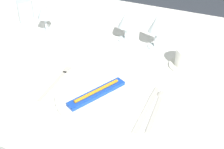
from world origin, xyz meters
name	(u,v)px	position (x,y,z in m)	size (l,w,h in m)	color
dining_table	(121,74)	(0.00, 0.00, 0.66)	(1.80, 1.11, 0.74)	white
dinner_plate	(97,97)	(0.02, -0.27, 0.75)	(0.27, 0.27, 0.02)	white
toothbrush_package	(97,93)	(0.02, -0.27, 0.77)	(0.13, 0.20, 0.02)	blue
fork_outer	(57,81)	(-0.15, -0.24, 0.74)	(0.03, 0.21, 0.00)	beige
dinner_knife	(147,110)	(0.19, -0.25, 0.74)	(0.02, 0.23, 0.00)	beige
spoon_soup	(158,105)	(0.21, -0.22, 0.74)	(0.03, 0.21, 0.01)	beige
saucer_left	(185,66)	(0.24, 0.04, 0.74)	(0.12, 0.12, 0.01)	white
coffee_cup_left	(187,57)	(0.25, 0.04, 0.78)	(0.10, 0.08, 0.07)	white
wine_glass_centre	(44,12)	(-0.40, 0.07, 0.84)	(0.07, 0.07, 0.14)	silver
wine_glass_left	(126,21)	(-0.04, 0.14, 0.83)	(0.07, 0.07, 0.13)	silver
wine_glass_right	(157,25)	(0.10, 0.13, 0.84)	(0.07, 0.07, 0.14)	silver
drink_tumbler	(26,12)	(-0.54, 0.11, 0.79)	(0.07, 0.07, 0.11)	silver
napkin_folded	(50,7)	(-0.44, 0.17, 0.81)	(0.07, 0.07, 0.14)	white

